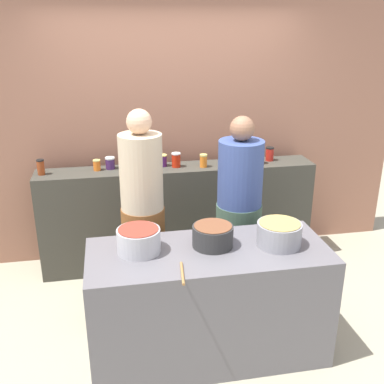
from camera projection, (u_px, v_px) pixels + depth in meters
The scene contains 21 objects.
ground at pixel (200, 326), 3.75m from camera, with size 12.00×12.00×0.00m, color #A49E84.
storefront_wall at pixel (172, 112), 4.55m from camera, with size 4.80×0.12×3.00m, color #9B6852.
display_shelf at pixel (178, 216), 4.58m from camera, with size 2.70×0.36×1.03m, color #3C3B33.
prep_table at pixel (208, 302), 3.32m from camera, with size 1.70×0.70×0.86m, color slate.
preserve_jar_0 at pixel (41, 167), 4.15m from camera, with size 0.07×0.07×0.14m.
preserve_jar_1 at pixel (97, 165), 4.28m from camera, with size 0.07×0.07×0.10m.
preserve_jar_2 at pixel (110, 163), 4.32m from camera, with size 0.09×0.09×0.11m.
preserve_jar_3 at pixel (127, 162), 4.35m from camera, with size 0.08×0.08×0.11m.
preserve_jar_4 at pixel (142, 161), 4.35m from camera, with size 0.08×0.08×0.14m.
preserve_jar_5 at pixel (162, 160), 4.40m from camera, with size 0.09×0.09×0.12m.
preserve_jar_6 at pixel (176, 160), 4.37m from camera, with size 0.09×0.09×0.14m.
preserve_jar_7 at pixel (203, 161), 4.37m from camera, with size 0.07×0.07×0.13m.
preserve_jar_8 at pixel (242, 157), 4.52m from camera, with size 0.08×0.08×0.11m.
preserve_jar_9 at pixel (260, 158), 4.48m from camera, with size 0.08×0.08×0.12m.
preserve_jar_10 at pixel (270, 154), 4.57m from camera, with size 0.08×0.08×0.14m.
cooking_pot_left at pixel (139, 240), 3.12m from camera, with size 0.30×0.30×0.17m.
cooking_pot_center at pixel (213, 236), 3.21m from camera, with size 0.29×0.29×0.16m.
cooking_pot_right at pixel (279, 234), 3.22m from camera, with size 0.32×0.32×0.17m.
wooden_spoon at pixel (182, 273), 2.86m from camera, with size 0.02×0.02×0.26m, color #9E703D.
cook_with_tongs at pixel (143, 228), 3.65m from camera, with size 0.35×0.35×1.76m.
cook_in_cap at pixel (238, 221), 3.90m from camera, with size 0.39×0.39×1.65m.
Camera 1 is at (-0.63, -3.05, 2.36)m, focal length 42.53 mm.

